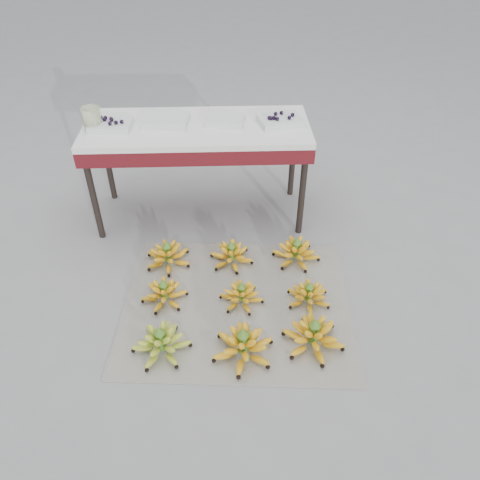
{
  "coord_description": "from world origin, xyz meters",
  "views": [
    {
      "loc": [
        0.03,
        -1.73,
        1.92
      ],
      "look_at": [
        0.11,
        0.32,
        0.26
      ],
      "focal_mm": 35.0,
      "sensor_mm": 36.0,
      "label": 1
    }
  ],
  "objects_px": {
    "bunch_back_left": "(168,256)",
    "vendor_table": "(197,136)",
    "bunch_mid_center": "(241,295)",
    "tray_far_left": "(111,125)",
    "bunch_back_right": "(296,252)",
    "bunch_back_center": "(231,255)",
    "bunch_front_center": "(243,346)",
    "tray_far_right": "(280,120)",
    "bunch_mid_right": "(309,295)",
    "bunch_front_left": "(161,343)",
    "bunch_front_right": "(313,336)",
    "tray_left": "(166,121)",
    "bunch_mid_left": "(164,293)",
    "tray_right": "(225,120)",
    "newspaper_mat": "(237,304)",
    "glass_jar": "(92,119)"
  },
  "relations": [
    {
      "from": "tray_far_right",
      "to": "newspaper_mat",
      "type": "bearing_deg",
      "value": -108.51
    },
    {
      "from": "bunch_front_center",
      "to": "bunch_front_right",
      "type": "xyz_separation_m",
      "value": [
        0.36,
        0.05,
        -0.0
      ]
    },
    {
      "from": "bunch_front_center",
      "to": "bunch_mid_left",
      "type": "height_order",
      "value": "bunch_front_center"
    },
    {
      "from": "bunch_front_right",
      "to": "bunch_mid_center",
      "type": "bearing_deg",
      "value": 119.05
    },
    {
      "from": "bunch_front_left",
      "to": "bunch_back_left",
      "type": "relative_size",
      "value": 0.91
    },
    {
      "from": "bunch_mid_center",
      "to": "tray_left",
      "type": "xyz_separation_m",
      "value": [
        -0.43,
        0.88,
        0.63
      ]
    },
    {
      "from": "bunch_front_center",
      "to": "tray_far_right",
      "type": "distance_m",
      "value": 1.4
    },
    {
      "from": "newspaper_mat",
      "to": "bunch_back_right",
      "type": "xyz_separation_m",
      "value": [
        0.37,
        0.36,
        0.06
      ]
    },
    {
      "from": "bunch_mid_right",
      "to": "tray_left",
      "type": "distance_m",
      "value": 1.36
    },
    {
      "from": "tray_far_right",
      "to": "glass_jar",
      "type": "height_order",
      "value": "glass_jar"
    },
    {
      "from": "newspaper_mat",
      "to": "bunch_mid_right",
      "type": "xyz_separation_m",
      "value": [
        0.4,
        -0.0,
        0.05
      ]
    },
    {
      "from": "bunch_front_center",
      "to": "tray_far_left",
      "type": "relative_size",
      "value": 1.44
    },
    {
      "from": "bunch_front_right",
      "to": "vendor_table",
      "type": "bearing_deg",
      "value": 97.46
    },
    {
      "from": "bunch_front_right",
      "to": "tray_left",
      "type": "relative_size",
      "value": 1.36
    },
    {
      "from": "newspaper_mat",
      "to": "glass_jar",
      "type": "xyz_separation_m",
      "value": [
        -0.83,
        0.84,
        0.73
      ]
    },
    {
      "from": "newspaper_mat",
      "to": "bunch_back_center",
      "type": "relative_size",
      "value": 3.82
    },
    {
      "from": "tray_far_right",
      "to": "bunch_front_center",
      "type": "bearing_deg",
      "value": -102.74
    },
    {
      "from": "bunch_front_right",
      "to": "bunch_mid_left",
      "type": "distance_m",
      "value": 0.85
    },
    {
      "from": "bunch_back_right",
      "to": "bunch_mid_center",
      "type": "bearing_deg",
      "value": -113.97
    },
    {
      "from": "bunch_mid_center",
      "to": "bunch_mid_right",
      "type": "height_order",
      "value": "bunch_mid_right"
    },
    {
      "from": "glass_jar",
      "to": "bunch_mid_center",
      "type": "bearing_deg",
      "value": -44.01
    },
    {
      "from": "bunch_back_left",
      "to": "bunch_back_center",
      "type": "distance_m",
      "value": 0.39
    },
    {
      "from": "bunch_front_center",
      "to": "bunch_back_right",
      "type": "relative_size",
      "value": 1.03
    },
    {
      "from": "bunch_mid_left",
      "to": "newspaper_mat",
      "type": "bearing_deg",
      "value": -13.54
    },
    {
      "from": "bunch_mid_center",
      "to": "glass_jar",
      "type": "distance_m",
      "value": 1.37
    },
    {
      "from": "tray_far_left",
      "to": "bunch_back_right",
      "type": "bearing_deg",
      "value": -24.04
    },
    {
      "from": "tray_right",
      "to": "bunch_mid_right",
      "type": "bearing_deg",
      "value": -64.08
    },
    {
      "from": "bunch_front_center",
      "to": "bunch_back_center",
      "type": "bearing_deg",
      "value": 79.2
    },
    {
      "from": "newspaper_mat",
      "to": "tray_left",
      "type": "xyz_separation_m",
      "value": [
        -0.4,
        0.9,
        0.68
      ]
    },
    {
      "from": "bunch_back_center",
      "to": "newspaper_mat",
      "type": "bearing_deg",
      "value": -103.53
    },
    {
      "from": "bunch_back_center",
      "to": "tray_far_right",
      "type": "xyz_separation_m",
      "value": [
        0.32,
        0.52,
        0.63
      ]
    },
    {
      "from": "bunch_mid_center",
      "to": "tray_far_left",
      "type": "height_order",
      "value": "tray_far_left"
    },
    {
      "from": "newspaper_mat",
      "to": "glass_jar",
      "type": "relative_size",
      "value": 9.16
    },
    {
      "from": "bunch_mid_center",
      "to": "tray_right",
      "type": "distance_m",
      "value": 1.09
    },
    {
      "from": "tray_left",
      "to": "bunch_mid_left",
      "type": "bearing_deg",
      "value": -90.01
    },
    {
      "from": "bunch_front_center",
      "to": "bunch_back_right",
      "type": "height_order",
      "value": "bunch_front_center"
    },
    {
      "from": "bunch_back_center",
      "to": "tray_left",
      "type": "height_order",
      "value": "tray_left"
    },
    {
      "from": "newspaper_mat",
      "to": "bunch_back_left",
      "type": "relative_size",
      "value": 3.42
    },
    {
      "from": "bunch_mid_right",
      "to": "bunch_front_right",
      "type": "bearing_deg",
      "value": -118.47
    },
    {
      "from": "newspaper_mat",
      "to": "bunch_mid_left",
      "type": "bearing_deg",
      "value": 173.81
    },
    {
      "from": "bunch_mid_left",
      "to": "tray_far_left",
      "type": "distance_m",
      "value": 1.08
    },
    {
      "from": "bunch_mid_center",
      "to": "tray_far_right",
      "type": "xyz_separation_m",
      "value": [
        0.27,
        0.86,
        0.63
      ]
    },
    {
      "from": "tray_far_left",
      "to": "tray_right",
      "type": "distance_m",
      "value": 0.69
    },
    {
      "from": "bunch_front_left",
      "to": "tray_right",
      "type": "distance_m",
      "value": 1.4
    },
    {
      "from": "bunch_mid_right",
      "to": "bunch_front_left",
      "type": "bearing_deg",
      "value": 177.29
    },
    {
      "from": "bunch_back_left",
      "to": "vendor_table",
      "type": "distance_m",
      "value": 0.76
    },
    {
      "from": "vendor_table",
      "to": "bunch_back_center",
      "type": "bearing_deg",
      "value": -69.45
    },
    {
      "from": "bunch_mid_right",
      "to": "tray_far_left",
      "type": "xyz_separation_m",
      "value": [
        -1.13,
        0.85,
        0.63
      ]
    },
    {
      "from": "bunch_front_left",
      "to": "tray_far_right",
      "type": "height_order",
      "value": "tray_far_right"
    },
    {
      "from": "bunch_front_left",
      "to": "vendor_table",
      "type": "bearing_deg",
      "value": 91.24
    }
  ]
}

